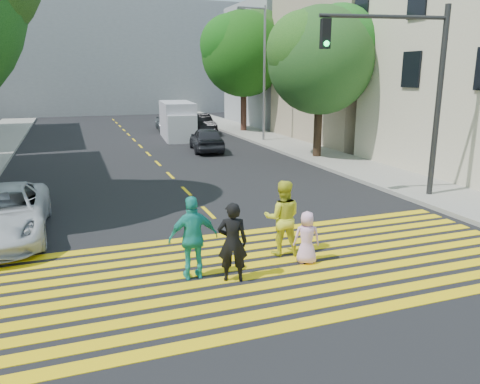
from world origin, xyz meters
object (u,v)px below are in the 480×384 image
pedestrian_woman (282,218)px  dark_car_near (206,139)px  silver_car (170,121)px  dark_car_parked (200,124)px  tree_right_far (245,49)px  traffic_signal (408,77)px  white_van (178,122)px  white_sedan (1,214)px  pedestrian_extra (193,238)px  pedestrian_child (307,238)px  pedestrian_man (232,242)px  tree_right_near (322,55)px

pedestrian_woman → dark_car_near: size_ratio=0.46×
silver_car → dark_car_parked: dark_car_parked is taller
tree_right_far → dark_car_parked: 6.35m
silver_car → traffic_signal: (3.40, -23.23, 3.52)m
pedestrian_woman → white_van: size_ratio=0.35×
white_sedan → dark_car_parked: bearing=61.8°
pedestrian_woman → traffic_signal: 7.65m
tree_right_far → white_van: (-5.56, -1.97, -4.88)m
pedestrian_extra → silver_car: 27.62m
silver_car → white_van: (-0.44, -4.99, 0.46)m
pedestrian_child → tree_right_far: bearing=-88.9°
dark_car_near → traffic_signal: (3.47, -12.51, 3.54)m
silver_car → white_van: size_ratio=0.91×
dark_car_parked → white_van: 3.05m
pedestrian_man → dark_car_parked: pedestrian_man is taller
tree_right_near → pedestrian_man: size_ratio=4.42×
pedestrian_man → silver_car: (4.29, 27.58, -0.16)m
tree_right_near → pedestrian_woman: (-7.41, -11.52, -4.30)m
pedestrian_child → pedestrian_extra: 2.70m
tree_right_far → dark_car_parked: bearing=176.8°
dark_car_parked → pedestrian_man: bearing=-103.4°
white_sedan → dark_car_parked: dark_car_parked is taller
tree_right_far → white_sedan: 25.16m
pedestrian_man → dark_car_near: pedestrian_man is taller
dark_car_parked → tree_right_far: bearing=-3.0°
pedestrian_child → pedestrian_extra: bearing=16.1°
tree_right_far → white_van: bearing=-160.5°
pedestrian_woman → white_sedan: size_ratio=0.37×
pedestrian_man → white_sedan: pedestrian_man is taller
pedestrian_woman → pedestrian_child: 0.84m
white_sedan → pedestrian_woman: bearing=-28.2°
tree_right_far → traffic_signal: (-1.72, -20.21, -1.81)m
pedestrian_man → traffic_signal: 9.46m
dark_car_parked → white_van: white_van is taller
pedestrian_man → dark_car_near: 17.38m
white_sedan → dark_car_near: bearing=53.3°
tree_right_far → pedestrian_man: tree_right_far is taller
pedestrian_man → dark_car_near: bearing=-85.9°
pedestrian_woman → white_sedan: pedestrian_woman is taller
tree_right_far → dark_car_parked: size_ratio=2.03×
tree_right_far → silver_car: 7.99m
pedestrian_man → tree_right_near: bearing=-107.7°
pedestrian_woman → dark_car_near: (2.58, 15.82, -0.23)m
pedestrian_man → dark_car_near: size_ratio=0.43×
tree_right_near → pedestrian_child: 14.89m
pedestrian_child → tree_right_near: bearing=-101.9°
pedestrian_woman → white_sedan: (-6.63, 3.60, -0.24)m
white_sedan → dark_car_near: size_ratio=1.22×
tree_right_near → tree_right_far: 12.03m
pedestrian_child → white_sedan: (-6.92, 4.32, 0.06)m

